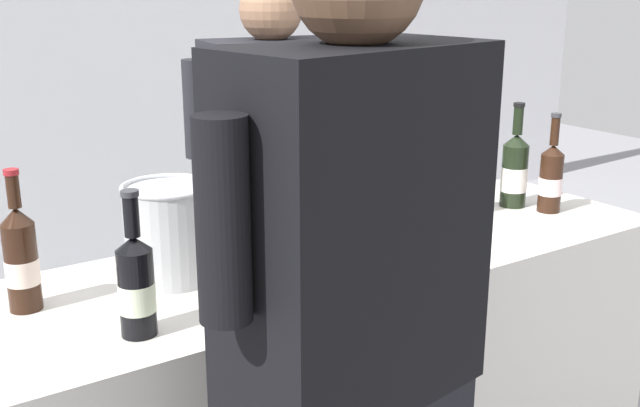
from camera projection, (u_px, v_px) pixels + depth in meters
name	position (u px, v px, depth m)	size (l,w,h in m)	color
wall_back	(56.00, 21.00, 4.03)	(8.00, 0.10, 2.80)	white
counter	(345.00, 399.00, 2.23)	(1.95, 0.63, 0.90)	beige
wine_bottle_0	(136.00, 284.00, 1.58)	(0.08, 0.08, 0.31)	black
wine_bottle_1	(514.00, 170.00, 2.48)	(0.08, 0.08, 0.34)	black
wine_bottle_2	(332.00, 240.00, 1.84)	(0.08, 0.08, 0.31)	black
wine_bottle_3	(425.00, 173.00, 2.43)	(0.08, 0.08, 0.35)	black
wine_bottle_4	(551.00, 177.00, 2.43)	(0.07, 0.07, 0.31)	black
wine_bottle_5	(331.00, 209.00, 2.05)	(0.07, 0.07, 0.32)	black
wine_bottle_6	(21.00, 258.00, 1.70)	(0.07, 0.07, 0.32)	black
wine_bottle_7	(323.00, 221.00, 1.96)	(0.08, 0.08, 0.32)	black
wine_bottle_8	(459.00, 178.00, 2.37)	(0.08, 0.08, 0.34)	black
wine_bottle_9	(386.00, 184.00, 2.30)	(0.09, 0.09, 0.35)	black
wine_glass	(409.00, 192.00, 2.14)	(0.08, 0.08, 0.20)	silver
ice_bucket	(169.00, 231.00, 1.88)	(0.22, 0.22, 0.24)	silver
person_server	(275.00, 227.00, 2.68)	(0.60, 0.31, 1.62)	black
potted_shrub	(294.00, 202.00, 3.33)	(0.54, 0.56, 1.24)	brown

